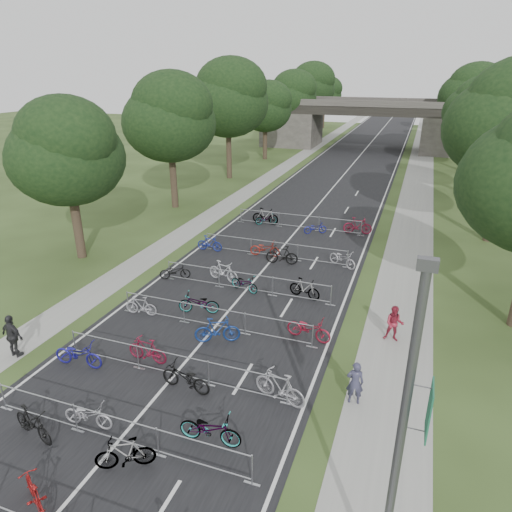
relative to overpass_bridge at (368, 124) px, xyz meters
The scene contains 52 objects.
road 15.41m from the overpass_bridge, 90.00° to the right, with size 11.00×140.00×0.01m, color black.
sidewalk_right 17.36m from the overpass_bridge, 61.93° to the right, with size 3.00×140.00×0.01m, color gray.
sidewalk_left 17.14m from the overpass_bridge, 116.57° to the right, with size 2.00×140.00×0.01m, color gray.
lane_markings 15.41m from the overpass_bridge, 90.00° to the right, with size 0.12×140.00×0.00m, color silver.
overpass_bridge is the anchor object (origin of this frame).
lamppost 63.55m from the overpass_bridge, 82.47° to the right, with size 0.61×0.65×8.21m.
tree_left_0 50.47m from the overpass_bridge, 103.07° to the right, with size 6.72×6.72×10.25m.
tree_left_1 38.97m from the overpass_bridge, 107.08° to the right, with size 7.56×7.56×11.53m.
tree_left_2 27.92m from the overpass_bridge, 114.44° to the right, with size 8.40×8.40×12.81m.
tree_right_2 28.39m from the overpass_bridge, 62.40° to the right, with size 6.16×6.16×9.39m.
tree_left_3 17.59m from the overpass_bridge, 131.07° to the right, with size 6.72×6.72×10.25m.
tree_right_3 18.82m from the overpass_bridge, 44.93° to the right, with size 7.17×7.17×10.93m.
tree_left_4 12.05m from the overpass_bridge, behind, with size 7.56×7.56×11.53m.
tree_right_4 13.86m from the overpass_bridge, ahead, with size 8.18×8.18×12.47m.
tree_left_5 16.44m from the overpass_bridge, 136.20° to the left, with size 8.40×8.40×12.81m.
tree_right_5 17.23m from the overpass_bridge, 39.82° to the left, with size 6.16×6.16×9.39m.
tree_left_6 25.77m from the overpass_bridge, 116.43° to the left, with size 6.72×6.72×10.25m.
tree_right_6 26.62m from the overpass_bridge, 60.25° to the left, with size 7.17×7.17×10.93m.
barrier_row_1 61.47m from the overpass_bridge, 90.00° to the right, with size 9.70×0.08×1.10m.
barrier_row_2 57.88m from the overpass_bridge, 90.00° to the right, with size 9.70×0.08×1.10m.
barrier_row_3 54.08m from the overpass_bridge, 90.00° to the right, with size 9.70×0.08×1.10m.
barrier_row_4 50.09m from the overpass_bridge, 90.00° to the right, with size 9.70×0.08×1.10m.
barrier_row_5 45.10m from the overpass_bridge, 90.00° to the right, with size 9.70×0.08×1.10m.
barrier_row_6 39.11m from the overpass_bridge, 90.00° to the right, with size 9.70×0.08×1.10m.
bike_1 64.16m from the overpass_bridge, 90.56° to the right, with size 0.48×1.71×1.02m, color maroon.
bike_4 62.22m from the overpass_bridge, 92.42° to the right, with size 0.54×1.89×1.14m, color black.
bike_5 61.17m from the overpass_bridge, 91.22° to the right, with size 0.61×1.76×0.93m, color #A7A6AE.
bike_6 62.18m from the overpass_bridge, 89.21° to the right, with size 0.51×1.79×1.08m, color #A5A7AD.
bike_7 60.50m from the overpass_bridge, 87.34° to the right, with size 0.73×2.08×1.09m, color #A5A7AD.
bike_8 58.65m from the overpass_bridge, 93.79° to the right, with size 0.73×2.10×1.10m, color navy.
bike_9 57.35m from the overpass_bridge, 91.45° to the right, with size 0.51×1.79×1.08m, color maroon.
bike_10 58.42m from the overpass_bridge, 89.16° to the right, with size 0.71×2.04×1.07m, color black.
bike_11 57.97m from the overpass_bridge, 85.74° to the right, with size 0.58×2.07×1.24m, color #9F9DA4.
bike_12 54.27m from the overpass_bridge, 94.05° to the right, with size 0.46×1.62×0.97m, color #A5A5AD.
bike_13 53.07m from the overpass_bridge, 91.38° to the right, with size 0.70×2.01×1.06m, color #A5A7AD.
bike_14 55.08m from the overpass_bridge, 89.34° to the right, with size 0.56×2.00×1.20m, color navy.
bike_15 53.68m from the overpass_bridge, 85.40° to the right, with size 0.71×2.04×1.07m, color maroon.
bike_16 50.18m from the overpass_bridge, 94.93° to the right, with size 0.60×1.73×0.91m, color black.
bike_17 49.33m from the overpass_bridge, 91.88° to the right, with size 0.55×1.95×1.17m, color silver.
bike_18 50.07m from the overpass_bridge, 90.06° to the right, with size 0.60×1.73×0.91m, color #A5A7AD.
bike_19 49.85m from the overpass_bridge, 86.36° to the right, with size 0.50×1.78×1.07m, color #A5A7AD.
bike_20 45.61m from the overpass_bridge, 95.42° to the right, with size 0.49×1.72×1.03m, color navy.
bike_21 45.03m from the overpass_bridge, 90.79° to the right, with size 0.67×1.93×1.01m, color maroon.
bike_22 45.88m from the overpass_bridge, 89.05° to the right, with size 0.56×1.97×1.19m, color black.
bike_23 45.23m from the overpass_bridge, 84.53° to the right, with size 0.68×1.95×1.02m, color #A9A8AF.
bike_24 39.09m from the overpass_bridge, 93.80° to the right, with size 0.59×1.69×0.89m, color #A5A7AD.
bike_25 38.96m from the overpass_bridge, 93.96° to the right, with size 0.58×2.06×1.24m, color #A5A7AD.
bike_26 39.82m from the overpass_bridge, 87.95° to the right, with size 0.58×1.68×0.88m, color navy.
bike_27 39.04m from the overpass_bridge, 83.66° to the right, with size 0.58×2.04×1.22m, color maroon.
pedestrian_a 57.36m from the overpass_bridge, 83.18° to the right, with size 0.61×0.40×1.68m, color #34334C.
pedestrian_b 52.91m from the overpass_bridge, 81.51° to the right, with size 0.80×0.62×1.65m, color maroon.
pedestrian_c 59.23m from the overpass_bridge, 96.60° to the right, with size 1.11×0.46×1.90m, color #262528.
Camera 1 is at (7.98, -5.41, 11.08)m, focal length 32.00 mm.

